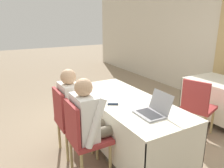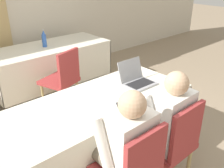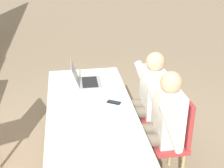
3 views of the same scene
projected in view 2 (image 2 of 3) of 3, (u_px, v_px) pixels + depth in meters
name	position (u px, v px, depth m)	size (l,w,h in m)	color
ground_plane	(99.00, 158.00, 2.78)	(24.00, 24.00, 0.00)	gray
conference_table_near	(98.00, 115.00, 2.54)	(2.00, 0.85, 0.74)	silver
conference_table_far	(50.00, 56.00, 4.21)	(2.00, 0.85, 0.74)	silver
laptop	(137.00, 80.00, 2.79)	(0.34, 0.34, 0.25)	#99999E
cell_phone	(121.00, 106.00, 2.34)	(0.12, 0.15, 0.01)	black
paper_beside_laptop	(28.00, 144.00, 1.85)	(0.21, 0.30, 0.00)	white
water_bottle	(44.00, 39.00, 4.04)	(0.07, 0.07, 0.28)	#2D5BB7
chair_near_right	(172.00, 142.00, 2.21)	(0.44, 0.44, 0.93)	tan
chair_far_spare	(63.00, 78.00, 3.50)	(0.56, 0.56, 0.93)	tan
person_checkered_shirt	(123.00, 147.00, 1.91)	(0.50, 0.52, 1.19)	#665B4C
person_white_shirt	(164.00, 122.00, 2.22)	(0.50, 0.52, 1.19)	#665B4C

